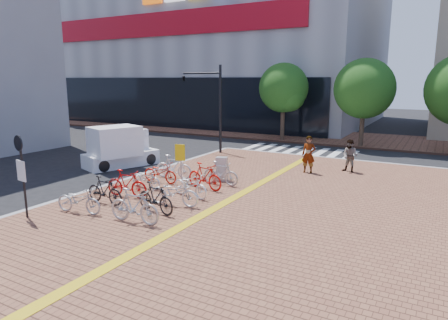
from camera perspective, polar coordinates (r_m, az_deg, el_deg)
The scene contains 27 objects.
ground at distance 15.90m, azimuth -7.85°, elevation -6.41°, with size 120.00×120.00×0.00m, color black.
sidewalk at distance 10.51m, azimuth -11.20°, elevation -15.79°, with size 14.00×34.00×0.15m, color brown.
tactile_strip at distance 11.10m, azimuth -15.29°, elevation -14.01°, with size 0.40×34.00×0.01m, color gold.
kerb_north at distance 25.28m, azimuth 14.41°, elevation 0.23°, with size 14.00×0.25×0.15m, color gray.
far_sidewalk at distance 34.63m, azimuth 13.45°, elevation 3.24°, with size 70.00×8.00×0.15m, color brown.
department_store at distance 51.50m, azimuth -0.74°, elevation 21.69°, with size 36.00×24.27×28.00m.
crosswalk at distance 27.88m, azimuth 10.50°, elevation 1.28°, with size 7.50×4.00×0.01m.
street_trees at distance 29.80m, azimuth 21.39°, elevation 9.26°, with size 16.20×4.60×6.35m.
bike_0 at distance 15.17m, azimuth -20.03°, elevation -5.40°, with size 0.64×1.83×0.96m, color #A6A5AA.
bike_1 at distance 15.93m, azimuth -16.69°, elevation -4.17°, with size 0.51×1.79×1.08m, color black.
bike_2 at distance 16.63m, azimuth -13.72°, elevation -3.28°, with size 0.53×1.87×1.12m, color red.
bike_3 at distance 17.83m, azimuth -11.08°, elevation -2.53°, with size 0.60×1.72×0.90m, color silver.
bike_4 at distance 18.67m, azimuth -9.10°, elevation -1.74°, with size 0.64×1.83×0.96m, color #AD180C.
bike_5 at distance 19.29m, azimuth -7.22°, elevation -0.96°, with size 0.54×1.91×1.15m, color white.
bike_6 at distance 13.58m, azimuth -12.71°, elevation -6.46°, with size 0.55×1.95×1.17m, color #A9A9AD.
bike_7 at distance 14.50m, azimuth -9.78°, elevation -5.34°, with size 0.52×1.83×1.10m, color black.
bike_8 at distance 15.18m, azimuth -7.14°, elevation -4.60°, with size 0.69×1.99×1.04m, color silver.
bike_9 at distance 16.24m, azimuth -4.83°, elevation -3.61°, with size 0.65×1.86×0.98m, color white.
bike_10 at distance 17.32m, azimuth -2.78°, elevation -2.33°, with size 0.54×1.91×1.15m, color red.
bike_11 at distance 17.98m, azimuth -0.48°, elevation -1.92°, with size 0.50×1.78×1.07m, color #A9A9AE.
pedestrian_a at distance 20.70m, azimuth 12.00°, elevation 0.77°, with size 0.69×0.45×1.89m, color gray.
pedestrian_b at distance 21.42m, azimuth 17.58°, elevation 0.55°, with size 0.82×0.64×1.68m, color #4A4F5E.
utility_box at distance 18.75m, azimuth -0.32°, elevation -1.27°, with size 0.52×0.38×1.13m, color #BABBC0.
yellow_sign at distance 18.50m, azimuth -6.24°, elevation 0.57°, with size 0.48×0.16×1.77m.
notice_sign at distance 15.10m, azimuth -26.98°, elevation -0.82°, with size 0.53×0.16×2.88m.
traffic_light_pole at distance 26.33m, azimuth -3.01°, elevation 9.63°, with size 3.00×1.16×5.59m.
box_truck at distance 23.27m, azimuth -14.70°, elevation 1.81°, with size 2.98×4.37×2.33m.
Camera 1 is at (9.16, -12.05, 4.86)m, focal length 32.00 mm.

